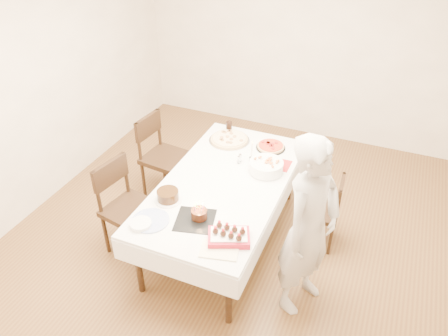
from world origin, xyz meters
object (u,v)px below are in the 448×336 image
at_px(pizza_pepperoni, 271,146).
at_px(layer_cake, 168,196).
at_px(chair_right_savory, 319,210).
at_px(pizza_white, 229,139).
at_px(chair_left_savory, 166,158).
at_px(cola_glass, 229,127).
at_px(dining_table, 224,212).
at_px(pasta_bowl, 266,166).
at_px(birthday_cake, 199,211).
at_px(taper_candle, 252,151).
at_px(strawberry_box, 229,236).
at_px(person, 309,228).
at_px(chair_left_dessert, 131,210).

height_order(pizza_pepperoni, layer_cake, layer_cake).
relative_size(chair_right_savory, pizza_white, 1.78).
xyz_separation_m(chair_left_savory, layer_cake, (0.57, -0.94, 0.30)).
xyz_separation_m(pizza_white, cola_glass, (-0.08, 0.19, 0.04)).
xyz_separation_m(dining_table, cola_glass, (-0.33, 0.94, 0.44)).
bearing_deg(pasta_bowl, birthday_cake, -109.00).
distance_m(chair_right_savory, taper_candle, 0.91).
relative_size(taper_candle, strawberry_box, 0.72).
relative_size(layer_cake, birthday_cake, 1.76).
bearing_deg(chair_left_savory, person, 160.04).
height_order(person, cola_glass, person).
height_order(person, strawberry_box, person).
distance_m(chair_left_savory, cola_glass, 0.82).
relative_size(layer_cake, strawberry_box, 0.75).
height_order(pizza_white, birthday_cake, birthday_cake).
distance_m(chair_left_savory, chair_left_dessert, 0.97).
distance_m(dining_table, person, 1.15).
bearing_deg(person, birthday_cake, 119.04).
distance_m(taper_candle, strawberry_box, 1.21).
distance_m(chair_left_dessert, pasta_bowl, 1.41).
height_order(pasta_bowl, taper_candle, taper_candle).
distance_m(chair_right_savory, pasta_bowl, 0.71).
bearing_deg(pizza_pepperoni, cola_glass, 164.14).
bearing_deg(pizza_pepperoni, birthday_cake, -99.16).
relative_size(person, cola_glass, 13.27).
height_order(chair_right_savory, birthday_cake, birthday_cake).
relative_size(chair_left_dessert, strawberry_box, 2.95).
xyz_separation_m(chair_right_savory, pizza_pepperoni, (-0.68, 0.41, 0.36)).
distance_m(dining_table, cola_glass, 1.09).
xyz_separation_m(chair_left_dessert, birthday_cake, (0.80, -0.10, 0.33)).
xyz_separation_m(taper_candle, strawberry_box, (0.23, -1.18, -0.08)).
bearing_deg(pizza_pepperoni, strawberry_box, -85.31).
distance_m(chair_left_savory, person, 2.13).
bearing_deg(layer_cake, taper_candle, 61.95).
height_order(dining_table, taper_candle, taper_candle).
bearing_deg(layer_cake, chair_left_dessert, -177.25).
height_order(dining_table, pasta_bowl, pasta_bowl).
xyz_separation_m(chair_left_savory, strawberry_box, (1.29, -1.21, 0.29)).
relative_size(chair_left_dessert, pizza_pepperoni, 3.15).
relative_size(chair_left_savory, person, 0.59).
distance_m(person, pizza_pepperoni, 1.42).
relative_size(chair_left_savory, strawberry_box, 2.94).
height_order(chair_left_savory, strawberry_box, chair_left_savory).
bearing_deg(taper_candle, strawberry_box, -78.96).
height_order(dining_table, pizza_white, pizza_white).
bearing_deg(birthday_cake, pasta_bowl, 71.00).
bearing_deg(birthday_cake, cola_glass, 102.69).
bearing_deg(chair_left_savory, taper_candle, -175.11).
bearing_deg(chair_left_dessert, person, -168.70).
relative_size(chair_right_savory, person, 0.48).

